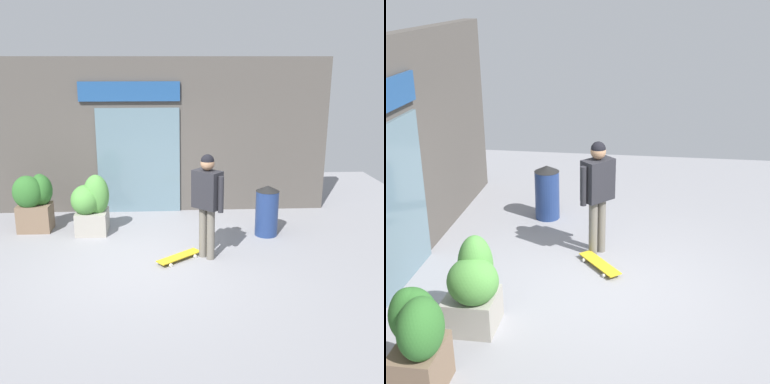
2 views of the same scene
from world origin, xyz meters
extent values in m
plane|color=gray|center=(0.00, 0.00, 0.00)|extent=(12.00, 12.00, 0.00)
cube|color=#4C4742|center=(0.00, 2.83, 1.60)|extent=(7.42, 0.25, 3.20)
cube|color=slate|center=(-0.25, 2.69, 1.10)|extent=(1.71, 0.06, 2.20)
cube|color=navy|center=(-0.39, 2.67, 2.53)|extent=(2.03, 0.05, 0.39)
cylinder|color=#666056|center=(1.04, 0.14, 0.43)|extent=(0.13, 0.13, 0.86)
cylinder|color=#666056|center=(0.92, 0.25, 0.43)|extent=(0.13, 0.13, 0.86)
cube|color=#232328|center=(0.98, 0.20, 1.17)|extent=(0.51, 0.50, 0.61)
cylinder|color=#232328|center=(1.18, 0.01, 1.13)|extent=(0.09, 0.09, 0.58)
cylinder|color=#232328|center=(0.78, 0.38, 1.13)|extent=(0.09, 0.09, 0.58)
sphere|color=#997051|center=(0.98, 0.20, 1.59)|extent=(0.22, 0.22, 0.22)
sphere|color=black|center=(0.98, 0.20, 1.63)|extent=(0.21, 0.21, 0.21)
cube|color=gold|center=(0.52, 0.11, 0.07)|extent=(0.75, 0.66, 0.02)
cylinder|color=silver|center=(0.39, -0.13, 0.03)|extent=(0.06, 0.06, 0.05)
cylinder|color=silver|center=(0.26, 0.03, 0.03)|extent=(0.06, 0.06, 0.05)
cylinder|color=silver|center=(0.79, 0.19, 0.03)|extent=(0.06, 0.06, 0.05)
cylinder|color=silver|center=(0.66, 0.36, 0.03)|extent=(0.06, 0.06, 0.05)
cube|color=gray|center=(-1.07, 1.46, 0.21)|extent=(0.57, 0.59, 0.43)
ellipsoid|color=#4C8C3D|center=(-0.96, 1.42, 0.75)|extent=(0.47, 0.40, 0.76)
ellipsoid|color=#4C8C3D|center=(-1.16, 1.39, 0.66)|extent=(0.54, 0.59, 0.56)
cube|color=brown|center=(-2.17, 1.63, 0.26)|extent=(0.61, 0.46, 0.52)
ellipsoid|color=#2D6628|center=(-2.06, 1.73, 0.78)|extent=(0.36, 0.39, 0.61)
ellipsoid|color=#2D6628|center=(-2.24, 1.54, 0.78)|extent=(0.55, 0.42, 0.62)
ellipsoid|color=#2D6628|center=(-2.04, 1.70, 0.77)|extent=(0.43, 0.48, 0.60)
cylinder|color=navy|center=(2.17, 1.17, 0.42)|extent=(0.42, 0.42, 0.84)
cone|color=black|center=(2.17, 1.17, 0.90)|extent=(0.42, 0.42, 0.10)
camera|label=1|loc=(0.38, -6.89, 3.17)|focal=43.70mm
camera|label=2|loc=(-6.17, -0.46, 3.76)|focal=49.90mm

